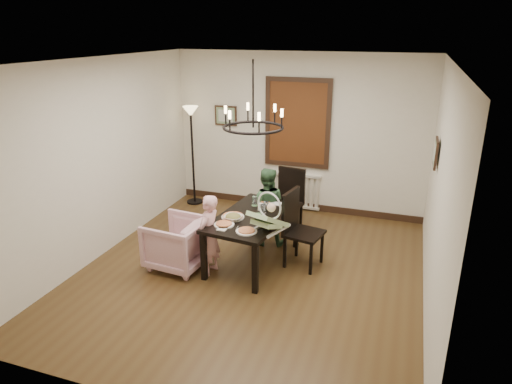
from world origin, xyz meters
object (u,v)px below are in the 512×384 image
Objects in this scene: chair_right at (304,229)px; drinking_glass at (263,209)px; dining_table at (253,221)px; seated_man at (266,213)px; chair_far at (286,202)px; armchair at (178,243)px; floor_lamp at (193,157)px; baby_bouncer at (268,218)px; elderly_woman at (209,242)px.

drinking_glass is at bearing 105.51° from chair_right.
dining_table is 1.63× the size of seated_man.
chair_right is 0.63m from drinking_glass.
chair_far is 1.36× the size of armchair.
dining_table is 0.91× the size of floor_lamp.
dining_table is at bearing 149.11° from baby_bouncer.
chair_right is 1.77m from armchair.
floor_lamp is at bearing 153.33° from baby_bouncer.
drinking_glass is at bearing 48.73° from dining_table.
chair_far is (0.16, 1.14, -0.11)m from dining_table.
baby_bouncer is (-0.35, -0.56, 0.35)m from chair_right.
elderly_woman is at bearing 92.21° from armchair.
seated_man reaches higher than dining_table.
armchair is 2.54m from floor_lamp.
seated_man reaches higher than drinking_glass.
floor_lamp reaches higher than chair_far.
armchair is at bearing 36.22° from seated_man.
chair_right is 0.87m from seated_man.
dining_table is at bearing -89.90° from chair_far.
armchair is at bearing -117.14° from chair_far.
baby_bouncer is (1.30, 0.03, 0.55)m from armchair.
chair_far reaches higher than seated_man.
seated_man is at bearing 144.61° from armchair.
floor_lamp reaches higher than drinking_glass.
chair_far reaches higher than elderly_woman.
seated_man is at bearing 164.21° from elderly_woman.
floor_lamp is at bearing 137.89° from drinking_glass.
baby_bouncer is at bearing -46.29° from floor_lamp.
baby_bouncer reaches higher than chair_far.
floor_lamp reaches higher than seated_man.
seated_man is 7.43× the size of drinking_glass.
dining_table is 2.64m from floor_lamp.
dining_table is 2.12× the size of armchair.
chair_right is 1.32m from elderly_woman.
floor_lamp is (-2.19, 2.29, 0.00)m from baby_bouncer.
chair_right is at bearing 77.71° from baby_bouncer.
seated_man is (-0.18, -0.49, -0.02)m from chair_far.
seated_man is at bearing 103.68° from drinking_glass.
chair_right is 1.17× the size of elderly_woman.
dining_table is at bearing 113.01° from chair_right.
elderly_woman is (-0.63, -1.61, -0.06)m from chair_far.
elderly_woman is 2.76m from floor_lamp.
drinking_glass is at bearing 133.40° from baby_bouncer.
elderly_woman is 0.88m from drinking_glass.
chair_far is 1.13× the size of elderly_woman.
seated_man is at bearing 128.38° from baby_bouncer.
dining_table is 0.71m from chair_right.
chair_far is 1.60m from baby_bouncer.
drinking_glass is 0.08× the size of floor_lamp.
armchair is (-1.12, -1.58, -0.18)m from chair_far.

